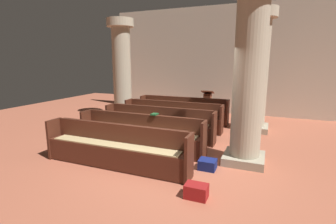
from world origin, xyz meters
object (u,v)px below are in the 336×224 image
object	(u,v)px
pew_row_1	(172,114)
pillar_aisle_side	(257,69)
hymn_book	(155,114)
pew_row_0	(183,109)
pew_row_2	(158,122)
pillar_aisle_rear	(249,73)
pew_row_4	(115,145)
kneeler_box_red	(196,191)
lectern	(207,106)
pillar_far_side	(122,68)
pew_row_3	(140,131)
kneeler_box_navy	(207,164)

from	to	relation	value
pew_row_1	pillar_aisle_side	world-z (taller)	pillar_aisle_side
pillar_aisle_side	hymn_book	bearing A→B (deg)	-127.20
pew_row_0	pew_row_2	size ratio (longest dim) A/B	1.00
pew_row_2	pillar_aisle_rear	xyz separation A→B (m)	(2.51, -0.91, 1.48)
pew_row_2	hymn_book	world-z (taller)	hymn_book
pew_row_1	pew_row_4	world-z (taller)	same
pew_row_2	kneeler_box_red	distance (m)	3.38
pew_row_0	pew_row_1	size ratio (longest dim) A/B	1.00
lectern	kneeler_box_red	xyz separation A→B (m)	(1.29, -6.16, -0.34)
pillar_aisle_side	lectern	size ratio (longest dim) A/B	3.51
kneeler_box_red	pillar_aisle_side	bearing A→B (deg)	83.03
pillar_aisle_side	lectern	bearing A→B (deg)	142.60
pillar_far_side	pillar_aisle_side	bearing A→B (deg)	-0.42
pew_row_3	pillar_aisle_rear	xyz separation A→B (m)	(2.51, 0.20, 1.48)
lectern	hymn_book	bearing A→B (deg)	-94.29
pew_row_3	pew_row_4	size ratio (longest dim) A/B	1.00
pew_row_4	kneeler_box_red	xyz separation A→B (m)	(1.93, -0.53, -0.38)
pew_row_1	hymn_book	world-z (taller)	hymn_book
pew_row_4	hymn_book	size ratio (longest dim) A/B	15.95
hymn_book	pillar_aisle_rear	bearing A→B (deg)	0.19
pew_row_3	kneeler_box_red	xyz separation A→B (m)	(1.93, -1.64, -0.38)
kneeler_box_navy	pew_row_2	bearing A→B (deg)	139.49
pew_row_3	kneeler_box_navy	bearing A→B (deg)	-14.20
pillar_aisle_side	kneeler_box_navy	bearing A→B (deg)	-100.64
pew_row_4	kneeler_box_red	bearing A→B (deg)	-15.33
pillar_aisle_rear	pew_row_4	bearing A→B (deg)	-152.41
kneeler_box_navy	hymn_book	bearing A→B (deg)	156.52
pew_row_2	lectern	bearing A→B (deg)	79.35
pew_row_3	kneeler_box_red	size ratio (longest dim) A/B	8.92
pew_row_1	kneeler_box_red	xyz separation A→B (m)	(1.93, -3.86, -0.38)
pew_row_1	pillar_aisle_side	xyz separation A→B (m)	(2.51, 0.87, 1.48)
pew_row_4	hymn_book	world-z (taller)	hymn_book
pew_row_4	lectern	world-z (taller)	lectern
pew_row_1	pillar_far_side	size ratio (longest dim) A/B	0.88
hymn_book	pew_row_2	bearing A→B (deg)	109.14
pillar_aisle_rear	kneeler_box_red	size ratio (longest dim) A/B	10.13
pillar_far_side	pew_row_2	bearing A→B (deg)	-39.32
pillar_aisle_rear	pew_row_0	bearing A→B (deg)	128.82
pew_row_4	kneeler_box_red	distance (m)	2.04
pew_row_1	pew_row_4	bearing A→B (deg)	-90.00
pew_row_2	pillar_far_side	distance (m)	3.51
pew_row_2	hymn_book	bearing A→B (deg)	-70.86
pillar_far_side	pew_row_4	bearing A→B (deg)	-59.82
hymn_book	pillar_far_side	bearing A→B (deg)	133.49
pew_row_1	lectern	bearing A→B (deg)	74.43
pew_row_0	pillar_far_side	distance (m)	2.88
pillar_aisle_rear	pew_row_3	bearing A→B (deg)	-175.36
pew_row_0	pillar_far_side	size ratio (longest dim) A/B	0.88
lectern	kneeler_box_red	world-z (taller)	lectern
pew_row_4	lectern	xyz separation A→B (m)	(0.64, 5.63, -0.04)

